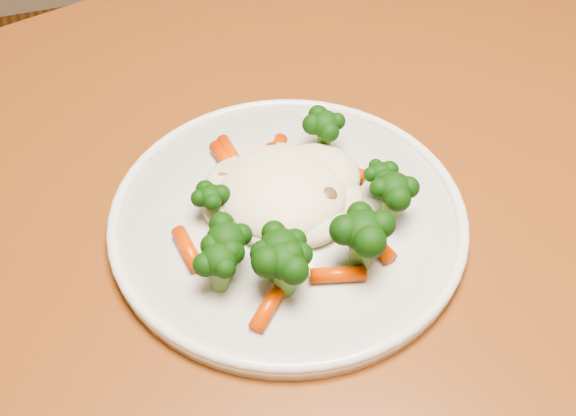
# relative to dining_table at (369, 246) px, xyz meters

# --- Properties ---
(dining_table) EXTENTS (1.45, 1.16, 0.75)m
(dining_table) POSITION_rel_dining_table_xyz_m (0.00, 0.00, 0.00)
(dining_table) COLOR brown
(dining_table) RESTS_ON ground
(plate) EXTENTS (0.29, 0.29, 0.01)m
(plate) POSITION_rel_dining_table_xyz_m (-0.09, -0.03, 0.10)
(plate) COLOR white
(plate) RESTS_ON dining_table
(meal) EXTENTS (0.20, 0.21, 0.05)m
(meal) POSITION_rel_dining_table_xyz_m (-0.09, -0.04, 0.13)
(meal) COLOR #F3E8C2
(meal) RESTS_ON plate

